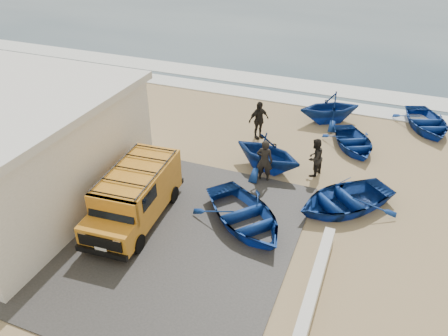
% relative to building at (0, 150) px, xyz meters
% --- Properties ---
extents(ground, '(160.00, 160.00, 0.00)m').
position_rel_building_xyz_m(ground, '(7.50, 2.00, -2.16)').
color(ground, tan).
extents(slab, '(12.00, 10.00, 0.05)m').
position_rel_building_xyz_m(slab, '(5.50, -0.00, -2.14)').
color(slab, '#3D3B38').
rests_on(slab, ground).
extents(surf_line, '(180.00, 1.60, 0.06)m').
position_rel_building_xyz_m(surf_line, '(7.50, 14.00, -2.13)').
color(surf_line, white).
rests_on(surf_line, ground).
extents(surf_wash, '(180.00, 2.20, 0.04)m').
position_rel_building_xyz_m(surf_wash, '(7.50, 16.50, -2.14)').
color(surf_wash, white).
rests_on(surf_wash, ground).
extents(building, '(8.40, 9.40, 4.30)m').
position_rel_building_xyz_m(building, '(0.00, 0.00, 0.00)').
color(building, white).
rests_on(building, ground).
extents(parapet, '(0.35, 6.00, 0.55)m').
position_rel_building_xyz_m(parapet, '(12.50, -1.00, -1.89)').
color(parapet, silver).
rests_on(parapet, ground).
extents(van, '(2.24, 4.95, 2.07)m').
position_rel_building_xyz_m(van, '(5.51, 0.60, -1.05)').
color(van, orange).
rests_on(van, ground).
extents(boat_near_left, '(5.15, 5.03, 0.87)m').
position_rel_building_xyz_m(boat_near_left, '(9.42, 1.69, -1.73)').
color(boat_near_left, navy).
rests_on(boat_near_left, ground).
extents(boat_near_right, '(4.97, 5.01, 0.85)m').
position_rel_building_xyz_m(boat_near_right, '(12.69, 4.10, -1.74)').
color(boat_near_right, navy).
rests_on(boat_near_right, ground).
extents(boat_mid_left, '(3.99, 3.70, 1.73)m').
position_rel_building_xyz_m(boat_mid_left, '(9.05, 5.78, -1.30)').
color(boat_mid_left, navy).
rests_on(boat_mid_left, ground).
extents(boat_mid_right, '(3.72, 4.15, 0.71)m').
position_rel_building_xyz_m(boat_mid_right, '(12.39, 9.17, -1.81)').
color(boat_mid_right, navy).
rests_on(boat_mid_right, ground).
extents(boat_far_left, '(4.27, 4.12, 1.73)m').
position_rel_building_xyz_m(boat_far_left, '(10.75, 11.69, -1.30)').
color(boat_far_left, navy).
rests_on(boat_far_left, ground).
extents(boat_far_right, '(3.93, 4.60, 0.81)m').
position_rel_building_xyz_m(boat_far_right, '(15.70, 12.69, -1.76)').
color(boat_far_right, navy).
rests_on(boat_far_right, ground).
extents(fisherman_front, '(0.73, 0.50, 1.93)m').
position_rel_building_xyz_m(fisherman_front, '(9.18, 4.89, -1.20)').
color(fisherman_front, black).
rests_on(fisherman_front, ground).
extents(fisherman_middle, '(0.92, 1.03, 1.75)m').
position_rel_building_xyz_m(fisherman_middle, '(11.08, 6.09, -1.29)').
color(fisherman_middle, black).
rests_on(fisherman_middle, ground).
extents(fisherman_back, '(1.09, 1.19, 1.96)m').
position_rel_building_xyz_m(fisherman_back, '(7.76, 8.55, -1.18)').
color(fisherman_back, black).
rests_on(fisherman_back, ground).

